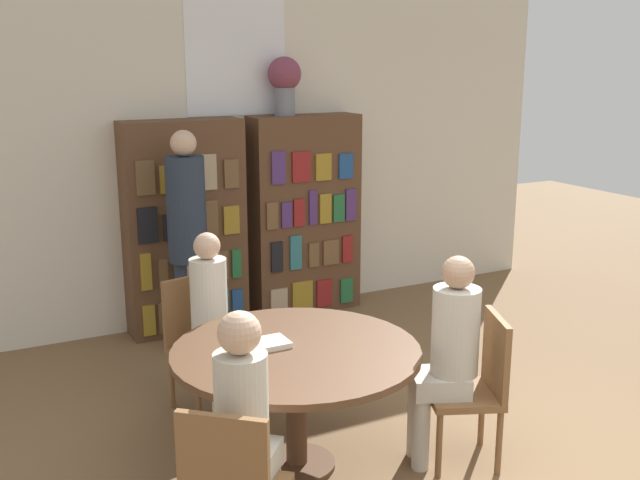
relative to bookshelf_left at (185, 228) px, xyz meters
name	(u,v)px	position (x,y,z in m)	size (l,w,h in m)	color
wall_back	(237,149)	(0.56, 0.19, 0.61)	(6.40, 0.07, 3.00)	beige
bookshelf_left	(185,228)	(0.00, 0.00, 0.00)	(1.00, 0.34, 1.79)	brown
bookshelf_right	(305,215)	(1.12, 0.00, 0.00)	(1.00, 0.34, 1.79)	brown
flower_vase	(284,80)	(0.93, 0.00, 1.20)	(0.29, 0.29, 0.50)	slate
reading_table	(296,365)	(-0.14, -2.46, -0.27)	(1.39, 1.39, 0.72)	brown
chair_left_side	(199,337)	(-0.38, -1.45, -0.41)	(0.48, 0.48, 0.88)	brown
chair_far_side	(477,382)	(0.81, -2.86, -0.41)	(0.52, 0.52, 0.88)	brown
seated_reader_left	(213,317)	(-0.33, -1.63, -0.22)	(0.30, 0.38, 1.22)	beige
seated_reader_right	(448,348)	(0.64, -2.79, -0.19)	(0.41, 0.37, 1.23)	beige
seated_reader_back	(245,424)	(-0.70, -3.10, -0.20)	(0.39, 0.40, 1.24)	beige
librarian_standing	(187,219)	(-0.14, -0.50, 0.19)	(0.30, 0.57, 1.76)	#232D3D
open_book_on_table	(267,344)	(-0.27, -2.35, -0.15)	(0.24, 0.18, 0.03)	silver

